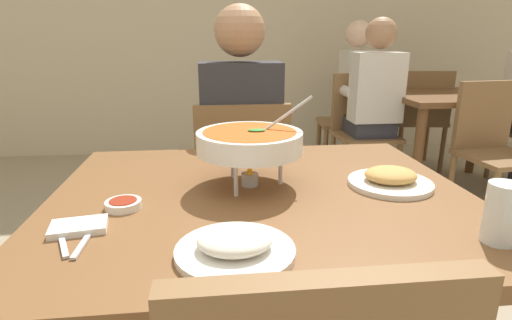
# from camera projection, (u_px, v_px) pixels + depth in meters

# --- Properties ---
(cafe_rear_partition) EXTENTS (10.00, 0.10, 3.00)m
(cafe_rear_partition) POSITION_uv_depth(u_px,v_px,m) (221.00, 2.00, 4.01)
(cafe_rear_partition) COLOR beige
(cafe_rear_partition) RESTS_ON ground_plane
(dining_table_main) EXTENTS (1.15, 0.97, 0.76)m
(dining_table_main) POSITION_uv_depth(u_px,v_px,m) (262.00, 229.00, 1.16)
(dining_table_main) COLOR brown
(dining_table_main) RESTS_ON ground_plane
(chair_diner_main) EXTENTS (0.44, 0.44, 0.90)m
(chair_diner_main) POSITION_uv_depth(u_px,v_px,m) (241.00, 183.00, 1.94)
(chair_diner_main) COLOR brown
(chair_diner_main) RESTS_ON ground_plane
(diner_main) EXTENTS (0.40, 0.45, 1.31)m
(diner_main) POSITION_uv_depth(u_px,v_px,m) (240.00, 133.00, 1.90)
(diner_main) COLOR #2D2D38
(diner_main) RESTS_ON ground_plane
(curry_bowl) EXTENTS (0.33, 0.30, 0.26)m
(curry_bowl) POSITION_uv_depth(u_px,v_px,m) (250.00, 142.00, 1.15)
(curry_bowl) COLOR silver
(curry_bowl) RESTS_ON dining_table_main
(rice_plate) EXTENTS (0.24, 0.24, 0.06)m
(rice_plate) POSITION_uv_depth(u_px,v_px,m) (235.00, 246.00, 0.80)
(rice_plate) COLOR white
(rice_plate) RESTS_ON dining_table_main
(appetizer_plate) EXTENTS (0.24, 0.24, 0.06)m
(appetizer_plate) POSITION_uv_depth(u_px,v_px,m) (390.00, 179.00, 1.18)
(appetizer_plate) COLOR white
(appetizer_plate) RESTS_ON dining_table_main
(sauce_dish) EXTENTS (0.09, 0.09, 0.02)m
(sauce_dish) POSITION_uv_depth(u_px,v_px,m) (123.00, 204.00, 1.02)
(sauce_dish) COLOR white
(sauce_dish) RESTS_ON dining_table_main
(napkin_folded) EXTENTS (0.13, 0.10, 0.02)m
(napkin_folded) POSITION_uv_depth(u_px,v_px,m) (79.00, 227.00, 0.91)
(napkin_folded) COLOR white
(napkin_folded) RESTS_ON dining_table_main
(fork_utensil) EXTENTS (0.08, 0.16, 0.01)m
(fork_utensil) POSITION_uv_depth(u_px,v_px,m) (62.00, 239.00, 0.86)
(fork_utensil) COLOR silver
(fork_utensil) RESTS_ON dining_table_main
(spoon_utensil) EXTENTS (0.02, 0.17, 0.01)m
(spoon_utensil) POSITION_uv_depth(u_px,v_px,m) (87.00, 238.00, 0.87)
(spoon_utensil) COLOR silver
(spoon_utensil) RESTS_ON dining_table_main
(drink_glass) EXTENTS (0.07, 0.07, 0.13)m
(drink_glass) POSITION_uv_depth(u_px,v_px,m) (501.00, 216.00, 0.84)
(drink_glass) COLOR silver
(drink_glass) RESTS_ON dining_table_main
(dining_table_far) EXTENTS (1.00, 0.80, 0.76)m
(dining_table_far) POSITION_uv_depth(u_px,v_px,m) (454.00, 112.00, 3.13)
(dining_table_far) COLOR brown
(dining_table_far) RESTS_ON ground_plane
(chair_bg_middle) EXTENTS (0.48, 0.48, 0.90)m
(chair_bg_middle) POSITION_uv_depth(u_px,v_px,m) (355.00, 114.00, 3.63)
(chair_bg_middle) COLOR brown
(chair_bg_middle) RESTS_ON ground_plane
(chair_bg_right) EXTENTS (0.46, 0.46, 0.90)m
(chair_bg_right) POSITION_uv_depth(u_px,v_px,m) (361.00, 125.00, 3.22)
(chair_bg_right) COLOR brown
(chair_bg_right) RESTS_ON ground_plane
(chair_bg_corner) EXTENTS (0.48, 0.48, 0.90)m
(chair_bg_corner) POSITION_uv_depth(u_px,v_px,m) (492.00, 143.00, 2.67)
(chair_bg_corner) COLOR brown
(chair_bg_corner) RESTS_ON ground_plane
(chair_bg_window) EXTENTS (0.50, 0.50, 0.90)m
(chair_bg_window) POSITION_uv_depth(u_px,v_px,m) (421.00, 115.00, 3.63)
(chair_bg_window) COLOR brown
(chair_bg_window) RESTS_ON ground_plane
(patron_bg_middle) EXTENTS (0.45, 0.40, 1.31)m
(patron_bg_middle) POSITION_uv_depth(u_px,v_px,m) (359.00, 88.00, 3.53)
(patron_bg_middle) COLOR #2D2D38
(patron_bg_middle) RESTS_ON ground_plane
(patron_bg_right) EXTENTS (0.40, 0.45, 1.31)m
(patron_bg_right) POSITION_uv_depth(u_px,v_px,m) (374.00, 97.00, 3.03)
(patron_bg_right) COLOR #2D2D38
(patron_bg_right) RESTS_ON ground_plane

